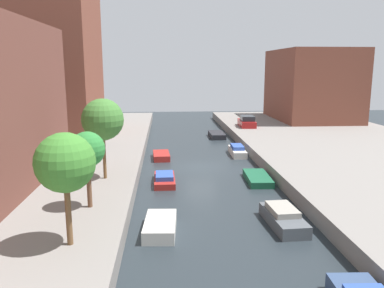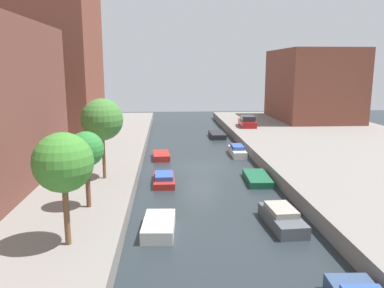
{
  "view_description": "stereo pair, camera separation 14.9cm",
  "coord_description": "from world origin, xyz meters",
  "px_view_note": "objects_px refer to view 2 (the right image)",
  "views": [
    {
      "loc": [
        -3.01,
        -31.82,
        8.37
      ],
      "look_at": [
        -0.41,
        4.62,
        1.09
      ],
      "focal_mm": 36.12,
      "sensor_mm": 36.0,
      "label": 1
    },
    {
      "loc": [
        -2.86,
        -31.83,
        8.37
      ],
      "look_at": [
        -0.41,
        4.62,
        1.09
      ],
      "focal_mm": 36.12,
      "sensor_mm": 36.0,
      "label": 2
    }
  ],
  "objects_px": {
    "low_block_right": "(312,85)",
    "parked_car": "(247,122)",
    "moored_boat_left_3": "(161,156)",
    "moored_boat_right_1": "(282,218)",
    "moored_boat_left_2": "(164,179)",
    "street_tree_1": "(86,150)",
    "moored_boat_right_4": "(217,135)",
    "street_tree_2": "(102,120)",
    "moored_boat_left_1": "(159,226)",
    "street_tree_0": "(63,163)",
    "moored_boat_right_2": "(257,178)",
    "apartment_tower_far": "(49,28)",
    "moored_boat_right_3": "(237,151)"
  },
  "relations": [
    {
      "from": "apartment_tower_far",
      "to": "parked_car",
      "type": "distance_m",
      "value": 25.92
    },
    {
      "from": "apartment_tower_far",
      "to": "low_block_right",
      "type": "height_order",
      "value": "apartment_tower_far"
    },
    {
      "from": "apartment_tower_far",
      "to": "parked_car",
      "type": "height_order",
      "value": "apartment_tower_far"
    },
    {
      "from": "moored_boat_right_3",
      "to": "low_block_right",
      "type": "bearing_deg",
      "value": 52.29
    },
    {
      "from": "moored_boat_left_1",
      "to": "moored_boat_right_2",
      "type": "height_order",
      "value": "moored_boat_left_1"
    },
    {
      "from": "moored_boat_right_3",
      "to": "moored_boat_left_2",
      "type": "bearing_deg",
      "value": -128.56
    },
    {
      "from": "parked_car",
      "to": "moored_boat_right_3",
      "type": "relative_size",
      "value": 1.06
    },
    {
      "from": "parked_car",
      "to": "moored_boat_left_1",
      "type": "distance_m",
      "value": 30.95
    },
    {
      "from": "apartment_tower_far",
      "to": "low_block_right",
      "type": "bearing_deg",
      "value": 13.36
    },
    {
      "from": "parked_car",
      "to": "street_tree_1",
      "type": "bearing_deg",
      "value": -117.52
    },
    {
      "from": "apartment_tower_far",
      "to": "moored_boat_right_4",
      "type": "height_order",
      "value": "apartment_tower_far"
    },
    {
      "from": "moored_boat_right_1",
      "to": "moored_boat_right_2",
      "type": "relative_size",
      "value": 1.0
    },
    {
      "from": "moored_boat_right_4",
      "to": "street_tree_1",
      "type": "bearing_deg",
      "value": -111.93
    },
    {
      "from": "apartment_tower_far",
      "to": "street_tree_0",
      "type": "height_order",
      "value": "apartment_tower_far"
    },
    {
      "from": "apartment_tower_far",
      "to": "street_tree_0",
      "type": "relative_size",
      "value": 4.87
    },
    {
      "from": "street_tree_1",
      "to": "moored_boat_left_3",
      "type": "height_order",
      "value": "street_tree_1"
    },
    {
      "from": "street_tree_0",
      "to": "moored_boat_right_2",
      "type": "relative_size",
      "value": 1.21
    },
    {
      "from": "parked_car",
      "to": "moored_boat_left_2",
      "type": "xyz_separation_m",
      "value": [
        -10.44,
        -20.43,
        -1.26
      ]
    },
    {
      "from": "moored_boat_right_1",
      "to": "moored_boat_right_2",
      "type": "xyz_separation_m",
      "value": [
        0.58,
        8.17,
        -0.19
      ]
    },
    {
      "from": "moored_boat_left_3",
      "to": "moored_boat_right_1",
      "type": "relative_size",
      "value": 0.8
    },
    {
      "from": "street_tree_0",
      "to": "moored_boat_left_2",
      "type": "height_order",
      "value": "street_tree_0"
    },
    {
      "from": "apartment_tower_far",
      "to": "moored_boat_left_3",
      "type": "bearing_deg",
      "value": -41.26
    },
    {
      "from": "low_block_right",
      "to": "moored_boat_right_4",
      "type": "bearing_deg",
      "value": -149.88
    },
    {
      "from": "moored_boat_right_1",
      "to": "moored_boat_left_2",
      "type": "bearing_deg",
      "value": 127.9
    },
    {
      "from": "street_tree_2",
      "to": "moored_boat_left_1",
      "type": "xyz_separation_m",
      "value": [
        3.76,
        -6.79,
        -4.65
      ]
    },
    {
      "from": "street_tree_1",
      "to": "moored_boat_right_2",
      "type": "distance_m",
      "value": 13.7
    },
    {
      "from": "low_block_right",
      "to": "street_tree_1",
      "type": "distance_m",
      "value": 42.5
    },
    {
      "from": "street_tree_1",
      "to": "moored_boat_right_4",
      "type": "height_order",
      "value": "street_tree_1"
    },
    {
      "from": "moored_boat_left_1",
      "to": "moored_boat_right_4",
      "type": "distance_m",
      "value": 27.83
    },
    {
      "from": "moored_boat_left_1",
      "to": "moored_boat_left_3",
      "type": "distance_m",
      "value": 16.42
    },
    {
      "from": "street_tree_0",
      "to": "street_tree_1",
      "type": "height_order",
      "value": "street_tree_0"
    },
    {
      "from": "parked_car",
      "to": "moored_boat_left_1",
      "type": "relative_size",
      "value": 1.27
    },
    {
      "from": "street_tree_0",
      "to": "moored_boat_left_1",
      "type": "distance_m",
      "value": 6.48
    },
    {
      "from": "moored_boat_right_3",
      "to": "moored_boat_right_4",
      "type": "height_order",
      "value": "moored_boat_right_3"
    },
    {
      "from": "street_tree_0",
      "to": "moored_boat_right_2",
      "type": "height_order",
      "value": "street_tree_0"
    },
    {
      "from": "moored_boat_right_3",
      "to": "moored_boat_right_1",
      "type": "bearing_deg",
      "value": -92.39
    },
    {
      "from": "moored_boat_right_2",
      "to": "parked_car",
      "type": "bearing_deg",
      "value": 80.28
    },
    {
      "from": "moored_boat_right_2",
      "to": "moored_boat_right_1",
      "type": "bearing_deg",
      "value": -94.1
    },
    {
      "from": "apartment_tower_far",
      "to": "moored_boat_right_3",
      "type": "xyz_separation_m",
      "value": [
        19.99,
        -10.05,
        -12.3
      ]
    },
    {
      "from": "moored_boat_left_1",
      "to": "moored_boat_right_1",
      "type": "bearing_deg",
      "value": 3.68
    },
    {
      "from": "low_block_right",
      "to": "parked_car",
      "type": "height_order",
      "value": "low_block_right"
    },
    {
      "from": "parked_car",
      "to": "moored_boat_right_1",
      "type": "distance_m",
      "value": 28.91
    },
    {
      "from": "moored_boat_right_1",
      "to": "moored_boat_right_4",
      "type": "distance_m",
      "value": 26.62
    },
    {
      "from": "moored_boat_left_1",
      "to": "moored_boat_left_3",
      "type": "xyz_separation_m",
      "value": [
        -0.05,
        16.42,
        -0.06
      ]
    },
    {
      "from": "moored_boat_left_2",
      "to": "moored_boat_right_4",
      "type": "xyz_separation_m",
      "value": [
        6.36,
        18.45,
        -0.02
      ]
    },
    {
      "from": "moored_boat_left_1",
      "to": "moored_boat_right_1",
      "type": "relative_size",
      "value": 0.83
    },
    {
      "from": "apartment_tower_far",
      "to": "moored_boat_right_3",
      "type": "height_order",
      "value": "apartment_tower_far"
    },
    {
      "from": "apartment_tower_far",
      "to": "moored_boat_left_2",
      "type": "distance_m",
      "value": 26.04
    },
    {
      "from": "apartment_tower_far",
      "to": "moored_boat_right_1",
      "type": "xyz_separation_m",
      "value": [
        19.28,
        -27.08,
        -12.28
      ]
    },
    {
      "from": "street_tree_2",
      "to": "street_tree_1",
      "type": "bearing_deg",
      "value": -90.0
    }
  ]
}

